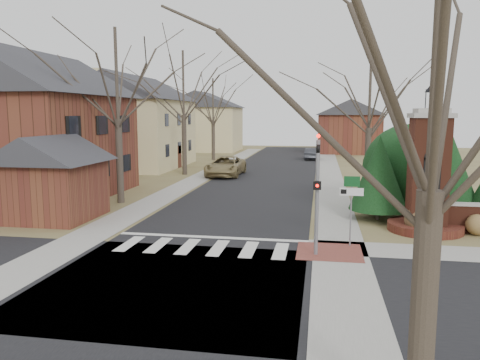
% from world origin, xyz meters
% --- Properties ---
extents(ground, '(120.00, 120.00, 0.00)m').
position_xyz_m(ground, '(0.00, 0.00, 0.00)').
color(ground, brown).
rests_on(ground, ground).
extents(main_street, '(8.00, 70.00, 0.01)m').
position_xyz_m(main_street, '(0.00, 22.00, 0.01)').
color(main_street, black).
rests_on(main_street, ground).
extents(cross_street, '(120.00, 8.00, 0.01)m').
position_xyz_m(cross_street, '(0.00, -3.00, 0.01)').
color(cross_street, black).
rests_on(cross_street, ground).
extents(crosswalk_zone, '(8.00, 2.20, 0.02)m').
position_xyz_m(crosswalk_zone, '(0.00, 0.80, 0.01)').
color(crosswalk_zone, silver).
rests_on(crosswalk_zone, ground).
extents(stop_bar, '(8.00, 0.35, 0.02)m').
position_xyz_m(stop_bar, '(0.00, 2.30, 0.01)').
color(stop_bar, silver).
rests_on(stop_bar, ground).
extents(sidewalk_right_main, '(2.00, 60.00, 0.02)m').
position_xyz_m(sidewalk_right_main, '(5.20, 22.00, 0.01)').
color(sidewalk_right_main, gray).
rests_on(sidewalk_right_main, ground).
extents(sidewalk_left, '(2.00, 60.00, 0.02)m').
position_xyz_m(sidewalk_left, '(-5.20, 22.00, 0.01)').
color(sidewalk_left, gray).
rests_on(sidewalk_left, ground).
extents(curb_apron, '(2.40, 2.40, 0.02)m').
position_xyz_m(curb_apron, '(4.80, 1.00, 0.01)').
color(curb_apron, brown).
rests_on(curb_apron, ground).
extents(traffic_signal_pole, '(0.28, 0.41, 4.50)m').
position_xyz_m(traffic_signal_pole, '(4.30, 0.57, 2.59)').
color(traffic_signal_pole, slate).
rests_on(traffic_signal_pole, ground).
extents(sign_post, '(0.90, 0.07, 2.75)m').
position_xyz_m(sign_post, '(5.59, 1.99, 1.95)').
color(sign_post, slate).
rests_on(sign_post, ground).
extents(brick_gate_monument, '(3.20, 3.20, 6.47)m').
position_xyz_m(brick_gate_monument, '(9.00, 4.99, 2.17)').
color(brick_gate_monument, '#5A291A').
rests_on(brick_gate_monument, ground).
extents(house_brick_left, '(9.80, 11.80, 9.42)m').
position_xyz_m(house_brick_left, '(-13.01, 9.99, 4.66)').
color(house_brick_left, brown).
rests_on(house_brick_left, ground).
extents(house_stucco_left, '(9.80, 12.80, 9.28)m').
position_xyz_m(house_stucco_left, '(-13.50, 27.00, 4.59)').
color(house_stucco_left, '#CBC187').
rests_on(house_stucco_left, ground).
extents(garage_left, '(4.80, 4.80, 4.29)m').
position_xyz_m(garage_left, '(-8.52, 4.49, 2.24)').
color(garage_left, brown).
rests_on(garage_left, ground).
extents(house_distant_left, '(10.80, 8.80, 8.53)m').
position_xyz_m(house_distant_left, '(-12.01, 48.00, 4.25)').
color(house_distant_left, '#CBC187').
rests_on(house_distant_left, ground).
extents(house_distant_right, '(8.80, 8.80, 7.30)m').
position_xyz_m(house_distant_right, '(7.99, 47.99, 3.65)').
color(house_distant_right, brown).
rests_on(house_distant_right, ground).
extents(evergreen_near, '(2.80, 2.80, 4.10)m').
position_xyz_m(evergreen_near, '(7.20, 7.00, 2.30)').
color(evergreen_near, '#473D33').
rests_on(evergreen_near, ground).
extents(evergreen_mid, '(3.40, 3.40, 4.70)m').
position_xyz_m(evergreen_mid, '(10.50, 8.20, 2.60)').
color(evergreen_mid, '#473D33').
rests_on(evergreen_mid, ground).
extents(evergreen_mass, '(4.80, 4.80, 4.80)m').
position_xyz_m(evergreen_mass, '(9.00, 9.50, 2.40)').
color(evergreen_mass, black).
rests_on(evergreen_mass, ground).
extents(bare_tree_0, '(8.05, 8.05, 11.15)m').
position_xyz_m(bare_tree_0, '(-7.00, 9.00, 7.70)').
color(bare_tree_0, '#473D33').
rests_on(bare_tree_0, ground).
extents(bare_tree_1, '(8.40, 8.40, 11.64)m').
position_xyz_m(bare_tree_1, '(-7.00, 22.00, 8.03)').
color(bare_tree_1, '#473D33').
rests_on(bare_tree_1, ground).
extents(bare_tree_2, '(7.35, 7.35, 10.19)m').
position_xyz_m(bare_tree_2, '(-7.50, 35.00, 7.03)').
color(bare_tree_2, '#473D33').
rests_on(bare_tree_2, ground).
extents(bare_tree_3, '(7.00, 7.00, 9.70)m').
position_xyz_m(bare_tree_3, '(7.50, 16.00, 6.69)').
color(bare_tree_3, '#473D33').
rests_on(bare_tree_3, ground).
extents(bare_tree_4, '(6.65, 6.65, 9.21)m').
position_xyz_m(bare_tree_4, '(6.00, -9.00, 6.35)').
color(bare_tree_4, '#473D33').
rests_on(bare_tree_4, ground).
extents(pickup_truck, '(2.74, 5.85, 1.62)m').
position_xyz_m(pickup_truck, '(-3.40, 21.81, 0.81)').
color(pickup_truck, olive).
rests_on(pickup_truck, ground).
extents(distant_car, '(1.61, 3.96, 1.28)m').
position_xyz_m(distant_car, '(3.40, 37.34, 0.64)').
color(distant_car, '#383A40').
rests_on(distant_car, ground).
extents(dry_shrub_left, '(1.13, 1.13, 1.13)m').
position_xyz_m(dry_shrub_left, '(8.60, 4.60, 0.56)').
color(dry_shrub_left, brown).
rests_on(dry_shrub_left, ground).
extents(dry_shrub_right, '(0.91, 0.91, 0.91)m').
position_xyz_m(dry_shrub_right, '(11.00, 4.60, 0.45)').
color(dry_shrub_right, olive).
rests_on(dry_shrub_right, ground).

